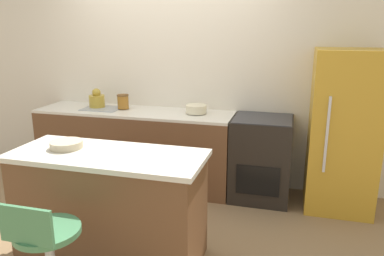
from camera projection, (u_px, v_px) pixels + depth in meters
name	position (u px, v px, depth m)	size (l,w,h in m)	color
ground_plane	(154.00, 197.00, 4.19)	(14.00, 14.00, 0.00)	#8E704C
wall_back	(171.00, 74.00, 4.47)	(8.00, 0.06, 2.60)	silver
back_counter	(135.00, 147.00, 4.47)	(2.32, 0.61, 0.91)	brown
kitchen_island	(110.00, 206.00, 3.00)	(1.53, 0.63, 0.90)	brown
oven_range	(261.00, 158.00, 4.08)	(0.63, 0.63, 0.91)	black
refrigerator	(343.00, 131.00, 3.77)	(0.65, 0.66, 1.64)	gold
stool_chair	(47.00, 255.00, 2.40)	(0.42, 0.42, 0.83)	#B7B7BC
kettle	(97.00, 100.00, 4.49)	(0.19, 0.19, 0.23)	#B29333
mixing_bowl	(196.00, 109.00, 4.19)	(0.23, 0.23, 0.09)	beige
canister_jar	(123.00, 102.00, 4.41)	(0.14, 0.14, 0.17)	#9E6623
fruit_bowl	(67.00, 145.00, 3.00)	(0.26, 0.26, 0.06)	#C1B28E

